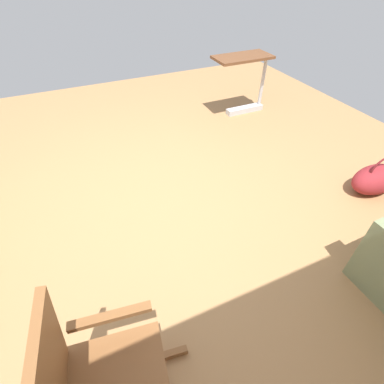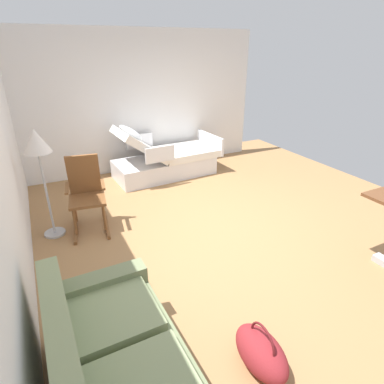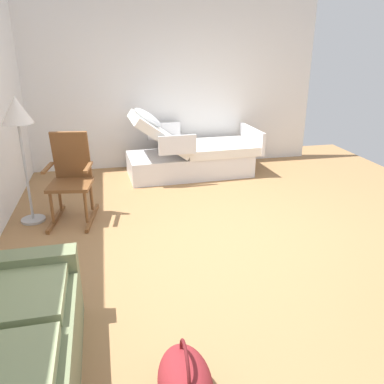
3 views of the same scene
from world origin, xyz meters
TOP-DOWN VIEW (x-y plane):
  - ground_plane at (0.00, 0.00)m, footprint 7.05×7.05m
  - side_wall at (2.87, 0.00)m, footprint 0.10×4.91m
  - hospital_bed at (2.19, -0.16)m, footprint 1.08×2.10m
  - rocking_chair at (0.82, 1.57)m, footprint 0.82×0.58m
  - floor_lamp at (0.83, 2.06)m, footprint 0.34×0.34m
  - duffel_bag at (-2.07, 0.77)m, footprint 0.57×0.34m

SIDE VIEW (x-z plane):
  - ground_plane at x=0.00m, z-range 0.00..0.00m
  - duffel_bag at x=-2.07m, z-range -0.06..0.37m
  - hospital_bed at x=2.19m, z-range -0.26..0.89m
  - rocking_chair at x=0.82m, z-range -0.02..1.03m
  - floor_lamp at x=0.83m, z-range 0.49..1.97m
  - side_wall at x=2.87m, z-range 0.00..2.70m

